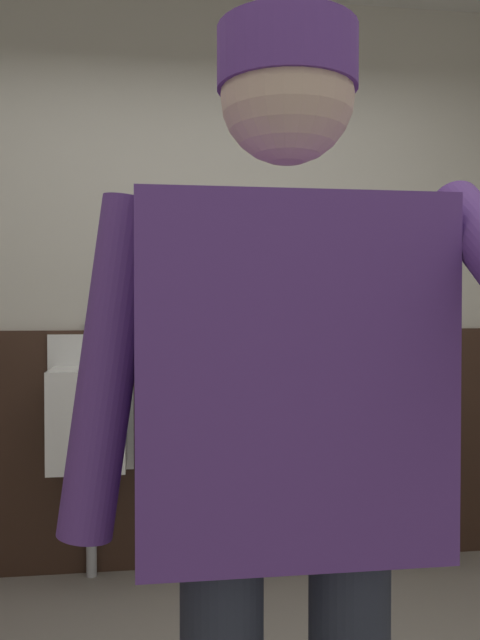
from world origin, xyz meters
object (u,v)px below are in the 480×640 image
Objects in this scene: urinal_middle at (250,413)px; soap_dispenser at (253,293)px; urinal_left at (89,416)px; urinal_right at (401,409)px; person at (288,451)px.

urinal_middle is 0.58m from soap_dispenser.
urinal_middle is (0.75, 0.00, 0.00)m from urinal_left.
urinal_middle is 0.75m from urinal_right.
urinal_middle is at bearing -105.11° from soap_dispenser.
urinal_right is at bearing 0.00° from urinal_left.
urinal_right is at bearing 63.40° from person.
urinal_right is 0.92m from soap_dispenser.
person is at bearing -97.64° from soap_dispenser.
soap_dispenser is (0.28, 2.12, 0.30)m from person.
person is at bearing -116.60° from urinal_right.
urinal_left is 0.75m from urinal_middle.
urinal_left is 0.71× the size of person.
soap_dispenser is (-0.72, 0.12, 0.57)m from urinal_right.
urinal_right is (1.50, 0.00, 0.00)m from urinal_left.
soap_dispenser is (0.78, 0.12, 0.57)m from urinal_left.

